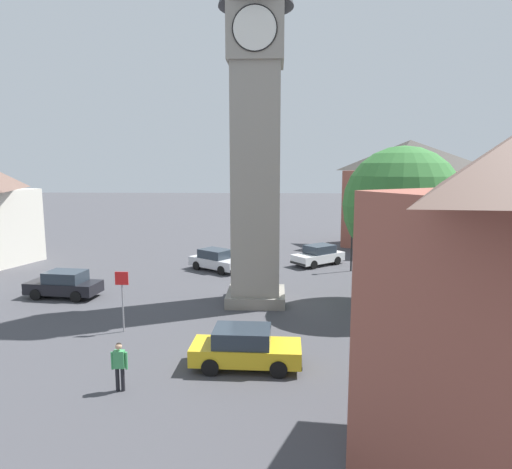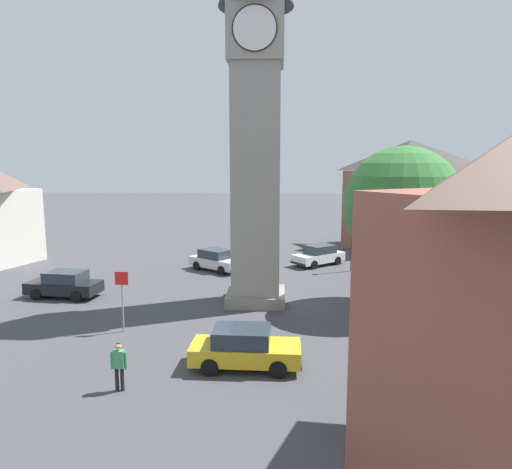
{
  "view_description": "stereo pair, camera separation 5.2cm",
  "coord_description": "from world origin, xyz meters",
  "px_view_note": "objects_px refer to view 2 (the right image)",
  "views": [
    {
      "loc": [
        1.1,
        -24.67,
        7.53
      ],
      "look_at": [
        0.0,
        0.0,
        3.79
      ],
      "focal_mm": 32.21,
      "sensor_mm": 36.0,
      "label": 1
    },
    {
      "loc": [
        1.15,
        -24.67,
        7.53
      ],
      "look_at": [
        0.0,
        0.0,
        3.79
      ],
      "focal_mm": 32.21,
      "sensor_mm": 36.0,
      "label": 2
    }
  ],
  "objects_px": {
    "car_silver_kerb": "(319,255)",
    "tree": "(402,206)",
    "clock_tower": "(256,56)",
    "lamp_post": "(352,229)",
    "road_sign": "(122,291)",
    "car_red_corner": "(64,284)",
    "pedestrian": "(119,362)",
    "building_terrace_right": "(408,194)",
    "car_white_side": "(216,260)",
    "car_blue_kerb": "(245,348)"
  },
  "relations": [
    {
      "from": "car_silver_kerb",
      "to": "car_white_side",
      "type": "relative_size",
      "value": 0.99
    },
    {
      "from": "building_terrace_right",
      "to": "car_silver_kerb",
      "type": "bearing_deg",
      "value": -140.08
    },
    {
      "from": "car_red_corner",
      "to": "tree",
      "type": "height_order",
      "value": "tree"
    },
    {
      "from": "car_silver_kerb",
      "to": "lamp_post",
      "type": "bearing_deg",
      "value": -42.0
    },
    {
      "from": "building_terrace_right",
      "to": "road_sign",
      "type": "relative_size",
      "value": 4.32
    },
    {
      "from": "car_silver_kerb",
      "to": "building_terrace_right",
      "type": "distance_m",
      "value": 11.83
    },
    {
      "from": "car_red_corner",
      "to": "lamp_post",
      "type": "relative_size",
      "value": 0.97
    },
    {
      "from": "car_silver_kerb",
      "to": "tree",
      "type": "bearing_deg",
      "value": -72.06
    },
    {
      "from": "tree",
      "to": "clock_tower",
      "type": "bearing_deg",
      "value": 176.15
    },
    {
      "from": "car_white_side",
      "to": "pedestrian",
      "type": "relative_size",
      "value": 2.56
    },
    {
      "from": "building_terrace_right",
      "to": "road_sign",
      "type": "height_order",
      "value": "building_terrace_right"
    },
    {
      "from": "clock_tower",
      "to": "car_white_side",
      "type": "relative_size",
      "value": 5.16
    },
    {
      "from": "clock_tower",
      "to": "lamp_post",
      "type": "height_order",
      "value": "clock_tower"
    },
    {
      "from": "clock_tower",
      "to": "road_sign",
      "type": "bearing_deg",
      "value": -139.88
    },
    {
      "from": "pedestrian",
      "to": "lamp_post",
      "type": "height_order",
      "value": "lamp_post"
    },
    {
      "from": "clock_tower",
      "to": "lamp_post",
      "type": "xyz_separation_m",
      "value": [
        6.48,
        7.78,
        -10.05
      ]
    },
    {
      "from": "car_silver_kerb",
      "to": "tree",
      "type": "relative_size",
      "value": 0.5
    },
    {
      "from": "lamp_post",
      "to": "pedestrian",
      "type": "bearing_deg",
      "value": -120.24
    },
    {
      "from": "clock_tower",
      "to": "car_red_corner",
      "type": "distance_m",
      "value": 16.55
    },
    {
      "from": "road_sign",
      "to": "car_red_corner",
      "type": "bearing_deg",
      "value": 134.52
    },
    {
      "from": "building_terrace_right",
      "to": "clock_tower",
      "type": "bearing_deg",
      "value": -127.28
    },
    {
      "from": "car_white_side",
      "to": "tree",
      "type": "distance_m",
      "value": 14.32
    },
    {
      "from": "tree",
      "to": "lamp_post",
      "type": "bearing_deg",
      "value": 97.93
    },
    {
      "from": "car_blue_kerb",
      "to": "car_silver_kerb",
      "type": "height_order",
      "value": "same"
    },
    {
      "from": "pedestrian",
      "to": "car_blue_kerb",
      "type": "bearing_deg",
      "value": 26.36
    },
    {
      "from": "car_red_corner",
      "to": "car_silver_kerb",
      "type": "bearing_deg",
      "value": 31.2
    },
    {
      "from": "pedestrian",
      "to": "road_sign",
      "type": "distance_m",
      "value": 5.81
    },
    {
      "from": "car_blue_kerb",
      "to": "car_red_corner",
      "type": "relative_size",
      "value": 0.97
    },
    {
      "from": "lamp_post",
      "to": "road_sign",
      "type": "distance_m",
      "value": 17.71
    },
    {
      "from": "lamp_post",
      "to": "car_red_corner",
      "type": "bearing_deg",
      "value": -157.2
    },
    {
      "from": "car_white_side",
      "to": "lamp_post",
      "type": "distance_m",
      "value": 9.95
    },
    {
      "from": "pedestrian",
      "to": "car_silver_kerb",
      "type": "bearing_deg",
      "value": 67.26
    },
    {
      "from": "car_silver_kerb",
      "to": "car_white_side",
      "type": "distance_m",
      "value": 7.83
    },
    {
      "from": "clock_tower",
      "to": "lamp_post",
      "type": "bearing_deg",
      "value": 50.22
    },
    {
      "from": "building_terrace_right",
      "to": "tree",
      "type": "bearing_deg",
      "value": -106.61
    },
    {
      "from": "car_silver_kerb",
      "to": "car_red_corner",
      "type": "distance_m",
      "value": 17.97
    },
    {
      "from": "car_white_side",
      "to": "tree",
      "type": "bearing_deg",
      "value": -36.74
    },
    {
      "from": "car_blue_kerb",
      "to": "road_sign",
      "type": "xyz_separation_m",
      "value": [
        -5.79,
        3.45,
        1.14
      ]
    },
    {
      "from": "car_silver_kerb",
      "to": "car_white_side",
      "type": "xyz_separation_m",
      "value": [
        -7.53,
        -2.14,
        0.0
      ]
    },
    {
      "from": "clock_tower",
      "to": "pedestrian",
      "type": "relative_size",
      "value": 13.19
    },
    {
      "from": "car_blue_kerb",
      "to": "tree",
      "type": "bearing_deg",
      "value": 45.67
    },
    {
      "from": "car_silver_kerb",
      "to": "building_terrace_right",
      "type": "xyz_separation_m",
      "value": [
        8.49,
        7.1,
        4.19
      ]
    },
    {
      "from": "tree",
      "to": "car_white_side",
      "type": "bearing_deg",
      "value": 143.26
    },
    {
      "from": "road_sign",
      "to": "car_white_side",
      "type": "bearing_deg",
      "value": 78.19
    },
    {
      "from": "car_white_side",
      "to": "car_silver_kerb",
      "type": "bearing_deg",
      "value": 15.87
    },
    {
      "from": "car_silver_kerb",
      "to": "building_terrace_right",
      "type": "height_order",
      "value": "building_terrace_right"
    },
    {
      "from": "car_silver_kerb",
      "to": "road_sign",
      "type": "height_order",
      "value": "road_sign"
    },
    {
      "from": "car_white_side",
      "to": "road_sign",
      "type": "height_order",
      "value": "road_sign"
    },
    {
      "from": "pedestrian",
      "to": "lamp_post",
      "type": "xyz_separation_m",
      "value": [
        10.59,
        18.16,
        2.02
      ]
    },
    {
      "from": "tree",
      "to": "building_terrace_right",
      "type": "bearing_deg",
      "value": 73.39
    }
  ]
}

